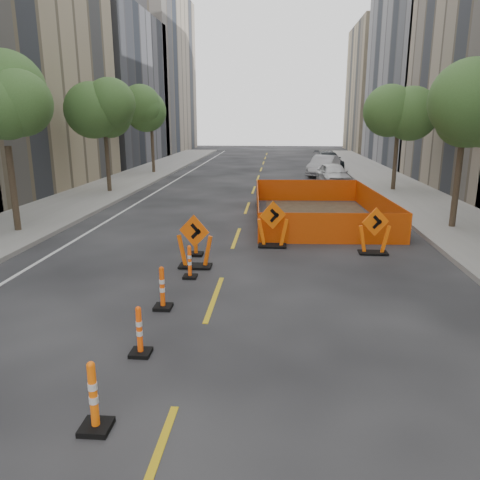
# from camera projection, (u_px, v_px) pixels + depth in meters

# --- Properties ---
(ground_plane) EXTENTS (140.00, 140.00, 0.00)m
(ground_plane) POSITION_uv_depth(u_px,v_px,m) (182.00, 389.00, 7.64)
(ground_plane) COLOR black
(sidewalk_left) EXTENTS (4.00, 90.00, 0.15)m
(sidewalk_left) POSITION_uv_depth(u_px,v_px,m) (30.00, 220.00, 19.90)
(sidewalk_left) COLOR gray
(sidewalk_left) RESTS_ON ground
(sidewalk_right) EXTENTS (4.00, 90.00, 0.15)m
(sidewalk_right) POSITION_uv_depth(u_px,v_px,m) (467.00, 228.00, 18.48)
(sidewalk_right) COLOR gray
(sidewalk_right) RESTS_ON ground
(bld_left_d) EXTENTS (12.00, 16.00, 14.00)m
(bld_left_d) POSITION_uv_depth(u_px,v_px,m) (88.00, 89.00, 45.02)
(bld_left_d) COLOR #4C4C51
(bld_left_d) RESTS_ON ground
(bld_left_e) EXTENTS (12.00, 20.00, 20.00)m
(bld_left_e) POSITION_uv_depth(u_px,v_px,m) (136.00, 72.00, 60.08)
(bld_left_e) COLOR gray
(bld_left_e) RESTS_ON ground
(bld_right_d) EXTENTS (12.00, 18.00, 20.00)m
(bld_right_d) POSITION_uv_depth(u_px,v_px,m) (452.00, 53.00, 42.53)
(bld_right_d) COLOR gray
(bld_right_d) RESTS_ON ground
(bld_right_e) EXTENTS (12.00, 14.00, 16.00)m
(bld_right_e) POSITION_uv_depth(u_px,v_px,m) (400.00, 89.00, 60.78)
(bld_right_e) COLOR tan
(bld_right_e) RESTS_ON ground
(tree_l_b) EXTENTS (2.80, 2.80, 5.95)m
(tree_l_b) POSITION_uv_depth(u_px,v_px,m) (4.00, 111.00, 16.80)
(tree_l_b) COLOR #382B1E
(tree_l_b) RESTS_ON ground
(tree_l_c) EXTENTS (2.80, 2.80, 5.95)m
(tree_l_c) POSITION_uv_depth(u_px,v_px,m) (104.00, 114.00, 26.45)
(tree_l_c) COLOR #382B1E
(tree_l_c) RESTS_ON ground
(tree_l_d) EXTENTS (2.80, 2.80, 5.95)m
(tree_l_d) POSITION_uv_depth(u_px,v_px,m) (151.00, 115.00, 36.09)
(tree_l_d) COLOR #382B1E
(tree_l_d) RESTS_ON ground
(tree_r_b) EXTENTS (2.80, 2.80, 5.95)m
(tree_r_b) POSITION_uv_depth(u_px,v_px,m) (465.00, 112.00, 17.40)
(tree_r_b) COLOR #382B1E
(tree_r_b) RESTS_ON ground
(tree_r_c) EXTENTS (2.80, 2.80, 5.95)m
(tree_r_c) POSITION_uv_depth(u_px,v_px,m) (399.00, 114.00, 27.04)
(tree_r_c) COLOR #382B1E
(tree_r_c) RESTS_ON ground
(channelizer_2) EXTENTS (0.42, 0.42, 1.07)m
(channelizer_2) POSITION_uv_depth(u_px,v_px,m) (93.00, 396.00, 6.50)
(channelizer_2) COLOR #FF640A
(channelizer_2) RESTS_ON ground
(channelizer_3) EXTENTS (0.38, 0.38, 0.97)m
(channelizer_3) POSITION_uv_depth(u_px,v_px,m) (139.00, 331.00, 8.63)
(channelizer_3) COLOR #FF500A
(channelizer_3) RESTS_ON ground
(channelizer_4) EXTENTS (0.40, 0.40, 1.03)m
(channelizer_4) POSITION_uv_depth(u_px,v_px,m) (162.00, 288.00, 10.73)
(channelizer_4) COLOR #E24B09
(channelizer_4) RESTS_ON ground
(channelizer_5) EXTENTS (0.37, 0.37, 0.94)m
(channelizer_5) POSITION_uv_depth(u_px,v_px,m) (190.00, 262.00, 12.84)
(channelizer_5) COLOR #FF510A
(channelizer_5) RESTS_ON ground
(channelizer_6) EXTENTS (0.44, 0.44, 1.12)m
(channelizer_6) POSITION_uv_depth(u_px,v_px,m) (196.00, 239.00, 14.94)
(channelizer_6) COLOR #D54E09
(channelizer_6) RESTS_ON ground
(chevron_sign_left) EXTENTS (1.21, 0.93, 1.60)m
(chevron_sign_left) POSITION_uv_depth(u_px,v_px,m) (195.00, 241.00, 13.66)
(chevron_sign_left) COLOR #D64F09
(chevron_sign_left) RESTS_ON ground
(chevron_sign_center) EXTENTS (1.24, 1.02, 1.60)m
(chevron_sign_center) POSITION_uv_depth(u_px,v_px,m) (273.00, 224.00, 15.88)
(chevron_sign_center) COLOR #E65A09
(chevron_sign_center) RESTS_ON ground
(chevron_sign_right) EXTENTS (1.16, 0.88, 1.54)m
(chevron_sign_right) POSITION_uv_depth(u_px,v_px,m) (375.00, 231.00, 15.05)
(chevron_sign_right) COLOR #EC5A09
(chevron_sign_right) RESTS_ON ground
(safety_fence) EXTENTS (5.72, 9.22, 1.12)m
(safety_fence) POSITION_uv_depth(u_px,v_px,m) (317.00, 205.00, 20.61)
(safety_fence) COLOR #EF410C
(safety_fence) RESTS_ON ground
(parked_car_near) EXTENTS (2.18, 4.41, 1.45)m
(parked_car_near) POSITION_uv_depth(u_px,v_px,m) (333.00, 174.00, 30.83)
(parked_car_near) COLOR silver
(parked_car_near) RESTS_ON ground
(parked_car_mid) EXTENTS (3.00, 4.94, 1.54)m
(parked_car_mid) POSITION_uv_depth(u_px,v_px,m) (324.00, 166.00, 35.70)
(parked_car_mid) COLOR #9E9DA2
(parked_car_mid) RESTS_ON ground
(parked_car_far) EXTENTS (2.53, 5.16, 1.44)m
(parked_car_far) POSITION_uv_depth(u_px,v_px,m) (328.00, 160.00, 40.87)
(parked_car_far) COLOR black
(parked_car_far) RESTS_ON ground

